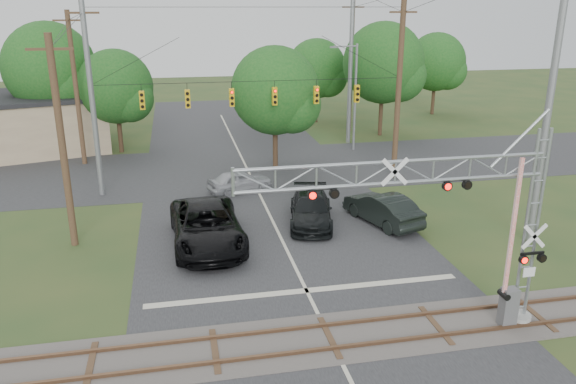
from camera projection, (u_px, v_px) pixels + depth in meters
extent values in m
plane|color=#29421E|center=(347.00, 373.00, 17.77)|extent=(160.00, 160.00, 0.00)
cube|color=#262629|center=(285.00, 247.00, 27.06)|extent=(14.00, 90.00, 0.02)
cube|color=#262629|center=(247.00, 169.00, 40.08)|extent=(90.00, 12.00, 0.02)
cube|color=#504945|center=(330.00, 338.00, 19.62)|extent=(90.00, 3.20, 0.05)
cube|color=brown|center=(335.00, 348.00, 18.93)|extent=(90.00, 0.12, 0.14)
cube|color=brown|center=(324.00, 325.00, 20.27)|extent=(90.00, 0.12, 0.14)
cylinder|color=gray|center=(518.00, 318.00, 20.65)|extent=(0.91, 0.91, 0.30)
cube|color=silver|center=(529.00, 272.00, 19.73)|extent=(0.45, 0.03, 0.35)
cube|color=#5C5C5E|center=(508.00, 308.00, 20.16)|extent=(0.55, 0.45, 1.51)
cube|color=red|center=(513.00, 229.00, 19.14)|extent=(0.14, 0.09, 5.03)
cylinder|color=gray|center=(92.00, 102.00, 32.75)|extent=(0.32, 0.32, 11.50)
cylinder|color=#482B21|center=(398.00, 92.00, 36.35)|extent=(0.36, 0.36, 11.50)
cylinder|color=black|center=(253.00, 81.00, 34.26)|extent=(19.00, 0.03, 0.03)
cube|color=gold|center=(142.00, 100.00, 33.29)|extent=(0.30, 0.30, 1.10)
cube|color=gold|center=(188.00, 99.00, 33.80)|extent=(0.30, 0.30, 1.10)
cube|color=gold|center=(232.00, 98.00, 34.30)|extent=(0.30, 0.30, 1.10)
cube|color=gold|center=(275.00, 96.00, 34.81)|extent=(0.30, 0.30, 1.10)
cube|color=gold|center=(316.00, 95.00, 35.32)|extent=(0.30, 0.30, 1.10)
cube|color=gold|center=(357.00, 94.00, 35.82)|extent=(0.30, 0.30, 1.10)
imported|color=black|center=(207.00, 226.00, 27.02)|extent=(3.53, 7.20, 1.97)
imported|color=black|center=(311.00, 210.00, 29.79)|extent=(3.29, 5.70, 1.56)
imported|color=#97999E|center=(240.00, 181.00, 34.98)|extent=(4.33, 2.77, 1.37)
imported|color=black|center=(382.00, 208.00, 29.84)|extent=(3.18, 5.28, 1.64)
cylinder|color=gray|center=(355.00, 98.00, 44.01)|extent=(0.19, 0.19, 8.33)
cylinder|color=gray|center=(345.00, 46.00, 42.58)|extent=(1.85, 0.11, 0.11)
cube|color=#5C5C5E|center=(334.00, 47.00, 42.42)|extent=(0.56, 0.23, 0.14)
cylinder|color=#482B21|center=(76.00, 90.00, 39.63)|extent=(0.34, 0.34, 10.83)
cube|color=#482B21|center=(68.00, 20.00, 38.15)|extent=(2.00, 0.12, 0.12)
cylinder|color=gray|center=(351.00, 65.00, 45.82)|extent=(0.34, 0.34, 12.96)
cylinder|color=#482B21|center=(62.00, 145.00, 25.79)|extent=(0.34, 0.34, 9.98)
cube|color=#482B21|center=(50.00, 49.00, 24.44)|extent=(2.00, 0.12, 0.12)
cylinder|color=gray|center=(550.00, 99.00, 25.50)|extent=(0.34, 0.34, 14.10)
cylinder|color=#482B21|center=(351.00, 67.00, 50.40)|extent=(0.34, 0.34, 11.67)
cube|color=#482B21|center=(353.00, 7.00, 48.78)|extent=(2.00, 0.12, 0.12)
cylinder|color=#3A281A|center=(57.00, 120.00, 45.23)|extent=(0.36, 0.36, 4.59)
sphere|color=#154C19|center=(50.00, 68.00, 43.91)|extent=(7.10, 7.10, 7.10)
cylinder|color=#3A281A|center=(120.00, 129.00, 44.11)|extent=(0.36, 0.36, 3.68)
sphere|color=#154C19|center=(116.00, 86.00, 43.06)|extent=(5.69, 5.69, 5.69)
cylinder|color=#3A281A|center=(275.00, 141.00, 39.58)|extent=(0.36, 0.36, 3.94)
sphere|color=#154C19|center=(275.00, 91.00, 38.45)|extent=(6.09, 6.09, 6.09)
cylinder|color=#3A281A|center=(316.00, 103.00, 55.71)|extent=(0.36, 0.36, 3.74)
sphere|color=#154C19|center=(316.00, 69.00, 54.64)|extent=(5.77, 5.77, 5.77)
cylinder|color=#3A281A|center=(381.00, 110.00, 49.81)|extent=(0.36, 0.36, 4.53)
sphere|color=#154C19|center=(383.00, 63.00, 48.51)|extent=(7.01, 7.01, 7.01)
cylinder|color=#3A281A|center=(433.00, 96.00, 59.75)|extent=(0.36, 0.36, 3.91)
sphere|color=#154C19|center=(436.00, 62.00, 58.63)|extent=(6.04, 6.04, 6.04)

